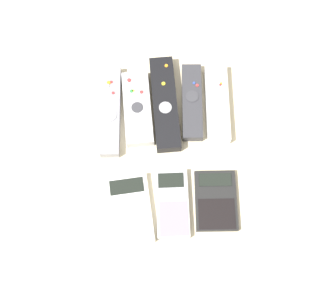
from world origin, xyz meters
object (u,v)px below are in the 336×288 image
(remote_2, at_px, (166,103))
(calculator_1, at_px, (173,204))
(remote_0, at_px, (111,111))
(remote_4, at_px, (217,104))
(calculator_2, at_px, (216,201))
(remote_3, at_px, (192,102))
(remote_1, at_px, (137,109))
(calculator_0, at_px, (130,210))

(remote_2, relative_size, calculator_1, 1.55)
(remote_0, bearing_deg, remote_4, 3.36)
(calculator_1, xyz_separation_m, calculator_2, (0.09, 0.00, -0.00))
(remote_2, relative_size, calculator_2, 1.70)
(remote_3, bearing_deg, remote_1, -172.49)
(remote_4, bearing_deg, remote_1, -176.77)
(calculator_0, distance_m, calculator_1, 0.09)
(remote_0, distance_m, remote_3, 0.18)
(remote_0, bearing_deg, calculator_2, -42.62)
(remote_2, xyz_separation_m, calculator_0, (-0.09, -0.23, -0.01))
(calculator_1, height_order, calculator_2, calculator_1)
(remote_3, bearing_deg, calculator_2, -78.58)
(remote_0, relative_size, remote_4, 1.15)
(calculator_0, xyz_separation_m, calculator_1, (0.09, 0.01, 0.00))
(remote_0, distance_m, remote_2, 0.12)
(remote_4, bearing_deg, calculator_0, -128.89)
(remote_0, xyz_separation_m, calculator_2, (0.21, -0.21, -0.00))
(calculator_2, bearing_deg, remote_0, 137.51)
(remote_2, bearing_deg, remote_0, -176.83)
(remote_0, xyz_separation_m, remote_2, (0.12, 0.01, 0.00))
(remote_0, bearing_deg, calculator_1, -57.59)
(calculator_2, bearing_deg, calculator_0, -174.42)
(remote_1, xyz_separation_m, calculator_2, (0.15, -0.22, -0.01))
(remote_1, distance_m, calculator_2, 0.26)
(remote_1, bearing_deg, calculator_2, -56.57)
(remote_1, relative_size, remote_2, 0.78)
(remote_3, xyz_separation_m, calculator_2, (0.03, -0.22, -0.01))
(calculator_0, xyz_separation_m, calculator_2, (0.18, 0.01, -0.00))
(remote_3, distance_m, calculator_0, 0.27)
(remote_0, bearing_deg, remote_3, 6.11)
(remote_0, height_order, calculator_1, remote_0)
(remote_4, distance_m, calculator_0, 0.30)
(remote_3, bearing_deg, remote_2, -175.67)
(remote_0, height_order, remote_2, remote_2)
(remote_1, distance_m, calculator_1, 0.23)
(remote_4, relative_size, calculator_1, 1.29)
(remote_1, relative_size, calculator_2, 1.33)
(calculator_0, bearing_deg, remote_0, 93.97)
(calculator_2, bearing_deg, remote_2, 114.34)
(calculator_2, bearing_deg, remote_3, 100.78)
(remote_4, height_order, calculator_0, remote_4)
(remote_4, xyz_separation_m, calculator_1, (-0.11, -0.22, -0.00))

